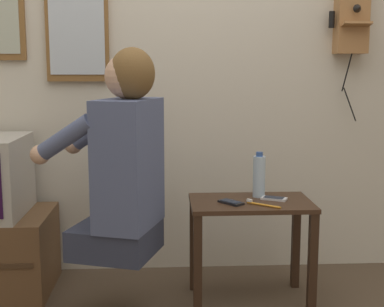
{
  "coord_description": "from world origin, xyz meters",
  "views": [
    {
      "loc": [
        -0.1,
        -2.04,
        1.16
      ],
      "look_at": [
        0.04,
        0.44,
        0.76
      ],
      "focal_mm": 50.0,
      "sensor_mm": 36.0,
      "label": 1
    }
  ],
  "objects_px": {
    "toothbrush": "(261,204)",
    "wall_mirror": "(77,12)",
    "person": "(123,160)",
    "water_bottle": "(259,176)",
    "wall_phone_antique": "(352,14)",
    "cell_phone_spare": "(274,198)",
    "cell_phone_held": "(231,202)"
  },
  "relations": [
    {
      "from": "wall_mirror",
      "to": "water_bottle",
      "type": "bearing_deg",
      "value": -21.95
    },
    {
      "from": "wall_phone_antique",
      "to": "cell_phone_held",
      "type": "relative_size",
      "value": 6.25
    },
    {
      "from": "cell_phone_held",
      "to": "toothbrush",
      "type": "height_order",
      "value": "toothbrush"
    },
    {
      "from": "cell_phone_held",
      "to": "cell_phone_spare",
      "type": "relative_size",
      "value": 0.97
    },
    {
      "from": "person",
      "to": "cell_phone_held",
      "type": "height_order",
      "value": "person"
    },
    {
      "from": "wall_mirror",
      "to": "cell_phone_held",
      "type": "xyz_separation_m",
      "value": [
        0.79,
        -0.51,
        -0.94
      ]
    },
    {
      "from": "wall_phone_antique",
      "to": "cell_phone_held",
      "type": "distance_m",
      "value": 1.27
    },
    {
      "from": "person",
      "to": "cell_phone_spare",
      "type": "bearing_deg",
      "value": -59.8
    },
    {
      "from": "person",
      "to": "cell_phone_spare",
      "type": "relative_size",
      "value": 6.9
    },
    {
      "from": "wall_mirror",
      "to": "person",
      "type": "bearing_deg",
      "value": -64.99
    },
    {
      "from": "person",
      "to": "cell_phone_spare",
      "type": "height_order",
      "value": "person"
    },
    {
      "from": "wall_phone_antique",
      "to": "cell_phone_spare",
      "type": "bearing_deg",
      "value": -140.61
    },
    {
      "from": "cell_phone_held",
      "to": "water_bottle",
      "type": "relative_size",
      "value": 0.58
    },
    {
      "from": "person",
      "to": "wall_mirror",
      "type": "distance_m",
      "value": 0.97
    },
    {
      "from": "wall_phone_antique",
      "to": "toothbrush",
      "type": "xyz_separation_m",
      "value": [
        -0.58,
        -0.52,
        -0.93
      ]
    },
    {
      "from": "toothbrush",
      "to": "cell_phone_spare",
      "type": "bearing_deg",
      "value": 1.95
    },
    {
      "from": "cell_phone_spare",
      "to": "wall_phone_antique",
      "type": "bearing_deg",
      "value": -24.42
    },
    {
      "from": "wall_phone_antique",
      "to": "cell_phone_spare",
      "type": "relative_size",
      "value": 6.06
    },
    {
      "from": "cell_phone_held",
      "to": "water_bottle",
      "type": "xyz_separation_m",
      "value": [
        0.16,
        0.13,
        0.1
      ]
    },
    {
      "from": "cell_phone_spare",
      "to": "toothbrush",
      "type": "bearing_deg",
      "value": 169.16
    },
    {
      "from": "person",
      "to": "toothbrush",
      "type": "height_order",
      "value": "person"
    },
    {
      "from": "wall_mirror",
      "to": "toothbrush",
      "type": "distance_m",
      "value": 1.43
    },
    {
      "from": "person",
      "to": "wall_phone_antique",
      "type": "relative_size",
      "value": 1.14
    },
    {
      "from": "person",
      "to": "toothbrush",
      "type": "relative_size",
      "value": 6.48
    },
    {
      "from": "person",
      "to": "water_bottle",
      "type": "distance_m",
      "value": 0.71
    },
    {
      "from": "wall_mirror",
      "to": "toothbrush",
      "type": "relative_size",
      "value": 5.09
    },
    {
      "from": "toothbrush",
      "to": "wall_mirror",
      "type": "bearing_deg",
      "value": 97.85
    },
    {
      "from": "wall_phone_antique",
      "to": "water_bottle",
      "type": "relative_size",
      "value": 3.64
    },
    {
      "from": "cell_phone_spare",
      "to": "wall_mirror",
      "type": "bearing_deg",
      "value": 92.36
    },
    {
      "from": "wall_phone_antique",
      "to": "wall_mirror",
      "type": "height_order",
      "value": "wall_mirror"
    },
    {
      "from": "wall_phone_antique",
      "to": "toothbrush",
      "type": "height_order",
      "value": "wall_phone_antique"
    },
    {
      "from": "cell_phone_spare",
      "to": "cell_phone_held",
      "type": "bearing_deg",
      "value": 132.44
    }
  ]
}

